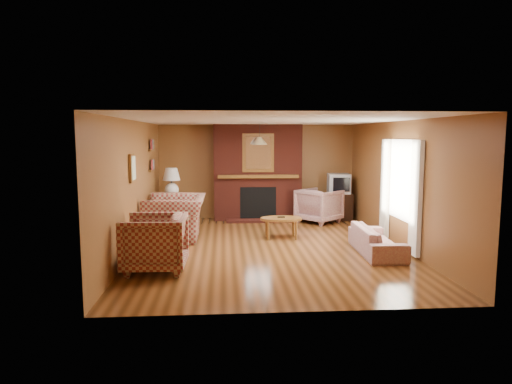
{
  "coord_description": "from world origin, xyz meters",
  "views": [
    {
      "loc": [
        -0.85,
        -8.49,
        2.11
      ],
      "look_at": [
        -0.21,
        0.6,
        0.99
      ],
      "focal_mm": 32.0,
      "sensor_mm": 36.0,
      "label": 1
    }
  ],
  "objects": [
    {
      "name": "wall_left",
      "position": [
        -2.5,
        0.0,
        1.2
      ],
      "size": [
        0.0,
        6.5,
        6.5
      ],
      "primitive_type": "plane",
      "rotation": [
        1.57,
        0.0,
        1.57
      ],
      "color": "brown",
      "rests_on": "floor"
    },
    {
      "name": "tv_stand",
      "position": [
        2.05,
        2.8,
        0.34
      ],
      "size": [
        0.64,
        0.58,
        0.67
      ],
      "primitive_type": "cube",
      "rotation": [
        0.0,
        0.0,
        0.04
      ],
      "color": "black",
      "rests_on": "floor"
    },
    {
      "name": "botanical_print",
      "position": [
        -2.47,
        -0.3,
        1.55
      ],
      "size": [
        0.05,
        0.4,
        0.5
      ],
      "color": "brown",
      "rests_on": "wall_left"
    },
    {
      "name": "crt_tv",
      "position": [
        2.05,
        2.79,
        0.92
      ],
      "size": [
        0.58,
        0.58,
        0.5
      ],
      "color": "#ACAEB4",
      "rests_on": "tv_stand"
    },
    {
      "name": "floor",
      "position": [
        0.0,
        0.0,
        0.0
      ],
      "size": [
        6.5,
        6.5,
        0.0
      ],
      "primitive_type": "plane",
      "color": "#4A2910",
      "rests_on": "ground"
    },
    {
      "name": "plaid_loveseat",
      "position": [
        -1.85,
        0.87,
        0.44
      ],
      "size": [
        1.2,
        1.37,
        0.89
      ],
      "primitive_type": "imported",
      "rotation": [
        0.0,
        0.0,
        -1.57
      ],
      "color": "maroon",
      "rests_on": "floor"
    },
    {
      "name": "wall_front",
      "position": [
        0.0,
        -3.25,
        1.2
      ],
      "size": [
        6.5,
        0.0,
        6.5
      ],
      "primitive_type": "plane",
      "rotation": [
        -1.57,
        0.0,
        0.0
      ],
      "color": "brown",
      "rests_on": "floor"
    },
    {
      "name": "floral_armchair",
      "position": [
        1.48,
        2.44,
        0.41
      ],
      "size": [
        1.27,
        1.26,
        0.83
      ],
      "primitive_type": "imported",
      "rotation": [
        0.0,
        0.0,
        2.28
      ],
      "color": "#B7A98E",
      "rests_on": "floor"
    },
    {
      "name": "floral_sofa",
      "position": [
        1.9,
        -0.59,
        0.24
      ],
      "size": [
        0.71,
        1.68,
        0.48
      ],
      "primitive_type": "imported",
      "rotation": [
        0.0,
        0.0,
        1.53
      ],
      "color": "#B7A98E",
      "rests_on": "floor"
    },
    {
      "name": "bookshelf",
      "position": [
        -2.44,
        1.9,
        1.67
      ],
      "size": [
        0.09,
        0.55,
        0.71
      ],
      "color": "brown",
      "rests_on": "wall_left"
    },
    {
      "name": "pendant_light",
      "position": [
        0.0,
        2.3,
        2.0
      ],
      "size": [
        0.36,
        0.36,
        0.48
      ],
      "color": "black",
      "rests_on": "ceiling"
    },
    {
      "name": "ceiling",
      "position": [
        0.0,
        0.0,
        2.4
      ],
      "size": [
        6.5,
        6.5,
        0.0
      ],
      "primitive_type": "plane",
      "rotation": [
        3.14,
        0.0,
        0.0
      ],
      "color": "silver",
      "rests_on": "wall_back"
    },
    {
      "name": "side_table",
      "position": [
        -2.1,
        2.45,
        0.33
      ],
      "size": [
        0.52,
        0.52,
        0.67
      ],
      "primitive_type": "cube",
      "rotation": [
        0.0,
        0.0,
        0.03
      ],
      "color": "brown",
      "rests_on": "floor"
    },
    {
      "name": "coffee_table",
      "position": [
        0.32,
        0.73,
        0.38
      ],
      "size": [
        0.86,
        0.53,
        0.46
      ],
      "color": "brown",
      "rests_on": "floor"
    },
    {
      "name": "window_right",
      "position": [
        2.45,
        -0.2,
        1.13
      ],
      "size": [
        0.1,
        1.85,
        2.0
      ],
      "color": "beige",
      "rests_on": "wall_right"
    },
    {
      "name": "plaid_armchair",
      "position": [
        -1.95,
        -1.39,
        0.45
      ],
      "size": [
        1.0,
        0.97,
        0.89
      ],
      "primitive_type": "imported",
      "rotation": [
        0.0,
        0.0,
        -1.59
      ],
      "color": "maroon",
      "rests_on": "floor"
    },
    {
      "name": "wall_back",
      "position": [
        0.0,
        3.25,
        1.2
      ],
      "size": [
        6.5,
        0.0,
        6.5
      ],
      "primitive_type": "plane",
      "rotation": [
        1.57,
        0.0,
        0.0
      ],
      "color": "brown",
      "rests_on": "floor"
    },
    {
      "name": "wall_right",
      "position": [
        2.5,
        0.0,
        1.2
      ],
      "size": [
        0.0,
        6.5,
        6.5
      ],
      "primitive_type": "plane",
      "rotation": [
        1.57,
        0.0,
        -1.57
      ],
      "color": "brown",
      "rests_on": "floor"
    },
    {
      "name": "table_lamp",
      "position": [
        -2.1,
        2.45,
        1.05
      ],
      "size": [
        0.42,
        0.42,
        0.69
      ],
      "color": "white",
      "rests_on": "side_table"
    },
    {
      "name": "fireplace",
      "position": [
        0.0,
        2.98,
        1.18
      ],
      "size": [
        2.2,
        0.82,
        2.4
      ],
      "color": "#511A11",
      "rests_on": "floor"
    }
  ]
}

